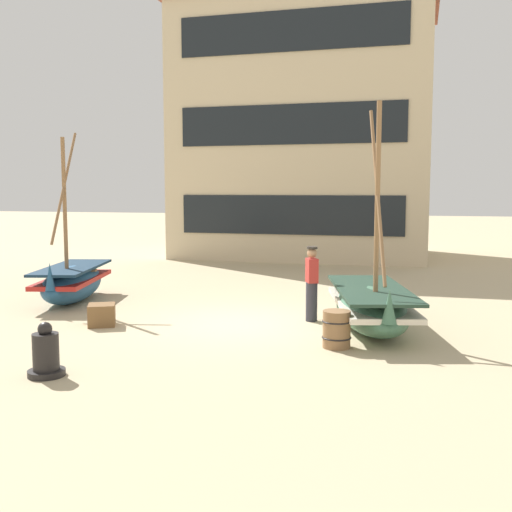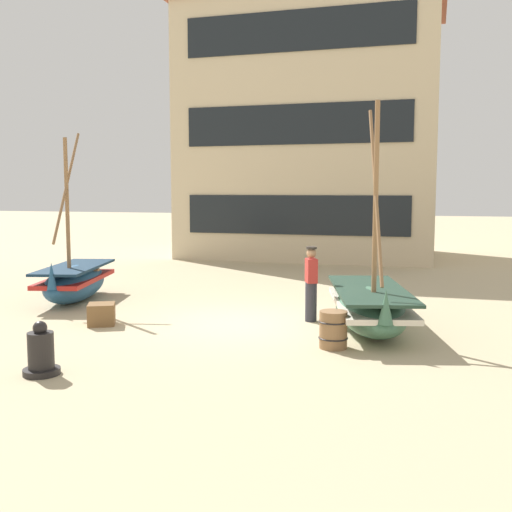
{
  "view_description": "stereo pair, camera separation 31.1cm",
  "coord_description": "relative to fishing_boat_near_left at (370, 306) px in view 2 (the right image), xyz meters",
  "views": [
    {
      "loc": [
        3.68,
        -12.7,
        2.94
      ],
      "look_at": [
        0.0,
        1.0,
        1.4
      ],
      "focal_mm": 42.73,
      "sensor_mm": 36.0,
      "label": 1
    },
    {
      "loc": [
        3.98,
        -12.62,
        2.94
      ],
      "look_at": [
        0.0,
        1.0,
        1.4
      ],
      "focal_mm": 42.73,
      "sensor_mm": 36.0,
      "label": 2
    }
  ],
  "objects": [
    {
      "name": "cargo_crate",
      "position": [
        -5.69,
        -1.13,
        -0.28
      ],
      "size": [
        0.76,
        0.76,
        0.47
      ],
      "primitive_type": "cube",
      "rotation": [
        0.0,
        0.0,
        0.45
      ],
      "color": "brown",
      "rests_on": "ground"
    },
    {
      "name": "fishing_boat_near_left",
      "position": [
        0.0,
        0.0,
        0.0
      ],
      "size": [
        2.32,
        4.11,
        4.69
      ],
      "color": "#427056",
      "rests_on": "ground"
    },
    {
      "name": "fishing_boat_centre_large",
      "position": [
        -7.88,
        1.26,
        0.03
      ],
      "size": [
        1.99,
        3.59,
        4.46
      ],
      "color": "#23517A",
      "rests_on": "ground"
    },
    {
      "name": "capstan_winch",
      "position": [
        -4.72,
        -4.61,
        -0.17
      ],
      "size": [
        0.59,
        0.59,
        0.87
      ],
      "color": "black",
      "rests_on": "ground"
    },
    {
      "name": "fisherman_by_hull",
      "position": [
        -1.36,
        0.52,
        0.32
      ],
      "size": [
        0.35,
        0.42,
        1.68
      ],
      "color": "#33333D",
      "rests_on": "ground"
    },
    {
      "name": "wooden_barrel",
      "position": [
        -0.5,
        -1.66,
        -0.16
      ],
      "size": [
        0.56,
        0.56,
        0.7
      ],
      "color": "olive",
      "rests_on": "ground"
    },
    {
      "name": "ground_plane",
      "position": [
        -2.75,
        -0.13,
        -0.51
      ],
      "size": [
        120.0,
        120.0,
        0.0
      ],
      "primitive_type": "plane",
      "color": "tan"
    },
    {
      "name": "harbor_building_main",
      "position": [
        -4.07,
        14.37,
        4.98
      ],
      "size": [
        11.14,
        7.1,
        10.95
      ],
      "color": "beige",
      "rests_on": "ground"
    }
  ]
}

